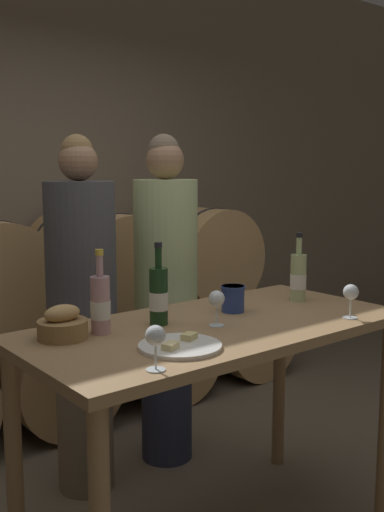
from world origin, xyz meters
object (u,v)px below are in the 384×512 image
at_px(wine_glass_far_left, 155,338).
at_px(wine_glass_left, 217,300).
at_px(person_left, 82,314).
at_px(bread_basket, 63,326).
at_px(cheese_plate, 180,346).
at_px(person_right, 166,297).
at_px(wine_bottle_red, 159,296).
at_px(tasting_table, 216,356).
at_px(wine_glass_center, 351,294).
at_px(wine_bottle_white, 298,277).
at_px(wine_bottle_rose, 100,304).
at_px(blue_crock, 233,297).

bearing_deg(wine_glass_far_left, wine_glass_left, 29.53).
relative_size(person_left, bread_basket, 9.45).
distance_m(cheese_plate, wine_glass_far_left, 0.25).
height_order(person_right, wine_bottle_red, person_right).
relative_size(wine_bottle_red, wine_glass_far_left, 2.31).
relative_size(tasting_table, cheese_plate, 5.45).
distance_m(wine_glass_left, wine_glass_center, 0.56).
relative_size(person_right, wine_bottle_white, 5.45).
height_order(person_left, person_right, person_right).
xyz_separation_m(wine_bottle_rose, wine_glass_far_left, (-0.08, -0.46, -0.01)).
distance_m(tasting_table, blue_crock, 0.28).
xyz_separation_m(wine_glass_left, wine_glass_center, (0.50, -0.25, 0.00)).
height_order(bread_basket, cheese_plate, bread_basket).
relative_size(tasting_table, wine_glass_far_left, 11.07).
height_order(person_left, wine_glass_center, person_left).
distance_m(person_right, blue_crock, 0.67).
relative_size(bread_basket, cheese_plate, 0.63).
relative_size(blue_crock, wine_glass_far_left, 0.80).
xyz_separation_m(person_right, wine_bottle_white, (0.26, -0.68, 0.18)).
relative_size(wine_glass_far_left, wine_glass_left, 1.00).
relative_size(tasting_table, wine_glass_center, 11.07).
relative_size(person_left, wine_glass_far_left, 12.13).
relative_size(tasting_table, bread_basket, 8.63).
bearing_deg(wine_bottle_rose, wine_glass_far_left, -99.67).
distance_m(wine_bottle_red, bread_basket, 0.39).
bearing_deg(wine_glass_left, person_right, 67.17).
distance_m(person_right, cheese_plate, 1.11).
height_order(blue_crock, bread_basket, bread_basket).
height_order(wine_bottle_red, wine_glass_left, wine_bottle_red).
xyz_separation_m(tasting_table, bread_basket, (-0.57, 0.18, 0.18)).
distance_m(bread_basket, wine_glass_far_left, 0.49).
relative_size(blue_crock, wine_glass_center, 0.80).
bearing_deg(person_left, wine_glass_center, -56.99).
xyz_separation_m(wine_bottle_white, wine_glass_left, (-0.59, -0.10, -0.01)).
bearing_deg(wine_bottle_rose, person_left, 67.95).
relative_size(wine_bottle_white, blue_crock, 2.81).
bearing_deg(person_left, wine_bottle_red, -89.65).
bearing_deg(person_left, wine_bottle_rose, -112.05).
bearing_deg(wine_bottle_rose, tasting_table, -19.69).
bearing_deg(wine_bottle_rose, wine_glass_center, -25.82).
bearing_deg(cheese_plate, wine_bottle_rose, 109.50).
bearing_deg(wine_bottle_red, tasting_table, -33.67).
bearing_deg(wine_glass_far_left, wine_bottle_rose, 80.33).
relative_size(bread_basket, wine_glass_left, 1.28).
bearing_deg(bread_basket, wine_glass_left, -21.70).
relative_size(person_left, person_right, 0.99).
bearing_deg(wine_bottle_red, wine_bottle_rose, 173.22).
bearing_deg(cheese_plate, blue_crock, 28.85).
xyz_separation_m(cheese_plate, wine_glass_center, (0.79, -0.11, 0.09)).
distance_m(tasting_table, wine_glass_center, 0.60).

